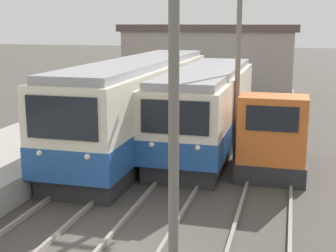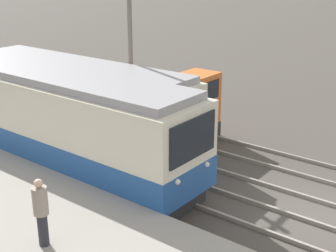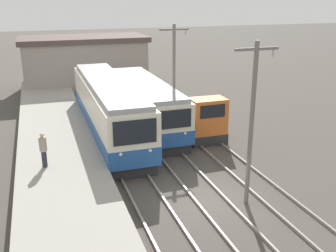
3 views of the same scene
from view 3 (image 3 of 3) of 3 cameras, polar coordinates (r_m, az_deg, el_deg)
ground_plane at (r=18.99m, az=5.51°, el=-10.77°), size 200.00×200.00×0.00m
platform_left at (r=17.46m, az=-14.02°, el=-12.51°), size 4.50×54.00×0.85m
track_left at (r=18.16m, az=-2.17°, el=-11.90°), size 1.54×60.00×0.14m
track_center at (r=19.03m, az=6.08°, el=-10.48°), size 1.54×60.00×0.14m
track_right at (r=20.36m, az=13.88°, el=-8.92°), size 1.54×60.00×0.14m
commuter_train_left at (r=26.95m, az=-8.60°, el=2.19°), size 2.84×14.91×3.86m
commuter_train_center at (r=28.35m, az=-3.32°, el=2.85°), size 2.84×12.12×3.48m
shunting_locomotive at (r=26.76m, az=4.60°, el=0.93°), size 2.40×4.59×3.00m
catenary_mast_near at (r=17.49m, az=12.08°, el=0.83°), size 2.00×0.20×7.50m
catenary_mast_mid at (r=26.45m, az=0.87°, el=7.19°), size 2.00×0.20×7.50m
person_on_platform at (r=20.92m, az=-17.65°, el=-3.14°), size 0.38×0.38×1.84m
station_building at (r=41.85m, az=-12.02°, el=9.04°), size 12.60×6.30×5.29m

